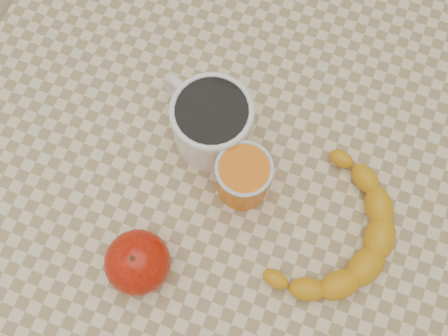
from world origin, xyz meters
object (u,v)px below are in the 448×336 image
at_px(table, 224,189).
at_px(coffee_mug, 211,121).
at_px(orange_juice_glass, 243,177).
at_px(apple, 138,262).
at_px(banana, 334,235).

distance_m(table, coffee_mug, 0.15).
relative_size(orange_juice_glass, apple, 0.82).
bearing_deg(apple, coffee_mug, 85.89).
bearing_deg(table, banana, -10.60).
xyz_separation_m(apple, banana, (0.21, 0.12, -0.02)).
distance_m(coffee_mug, banana, 0.21).
bearing_deg(table, orange_juice_glass, -17.37).
relative_size(table, apple, 7.83).
bearing_deg(orange_juice_glass, banana, -9.02).
distance_m(orange_juice_glass, apple, 0.17).
bearing_deg(table, coffee_mug, 129.22).
xyz_separation_m(table, apple, (-0.05, -0.16, 0.12)).
height_order(table, orange_juice_glass, orange_juice_glass).
bearing_deg(banana, coffee_mug, 178.09).
height_order(orange_juice_glass, apple, orange_juice_glass).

